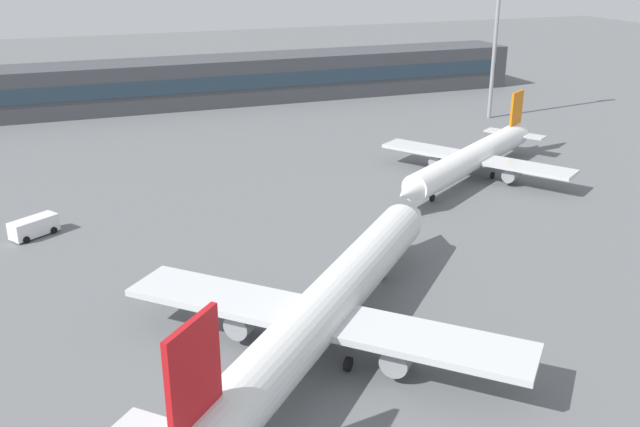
{
  "coord_description": "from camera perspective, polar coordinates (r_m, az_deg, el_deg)",
  "views": [
    {
      "loc": [
        -26.58,
        -27.58,
        30.34
      ],
      "look_at": [
        -1.38,
        40.0,
        3.0
      ],
      "focal_mm": 40.1,
      "sensor_mm": 36.0,
      "label": 1
    }
  ],
  "objects": [
    {
      "name": "ground_plane",
      "position": [
        78.7,
        0.94,
        -1.92
      ],
      "size": [
        400.0,
        400.0,
        0.0
      ],
      "primitive_type": "plane",
      "color": "slate"
    },
    {
      "name": "terminal_building",
      "position": [
        146.53,
        -9.84,
        10.31
      ],
      "size": [
        136.76,
        12.13,
        9.0
      ],
      "color": "#3F4247",
      "rests_on": "ground_plane"
    },
    {
      "name": "airplane_near",
      "position": [
        56.63,
        0.54,
        -7.45
      ],
      "size": [
        35.82,
        36.61,
        11.71
      ],
      "color": "silver",
      "rests_on": "ground_plane"
    },
    {
      "name": "airplane_mid",
      "position": [
        99.51,
        12.0,
        4.33
      ],
      "size": [
        34.2,
        25.36,
        9.71
      ],
      "color": "white",
      "rests_on": "ground_plane"
    },
    {
      "name": "service_van_white",
      "position": [
        84.75,
        -21.86,
        -0.98
      ],
      "size": [
        5.44,
        4.52,
        2.08
      ],
      "color": "white",
      "rests_on": "ground_plane"
    },
    {
      "name": "floodlight_tower_west",
      "position": [
        134.65,
        13.91,
        14.43
      ],
      "size": [
        3.2,
        0.8,
        29.53
      ],
      "color": "gray",
      "rests_on": "ground_plane"
    }
  ]
}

